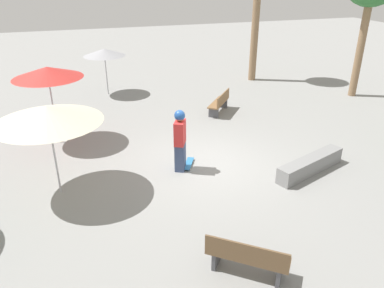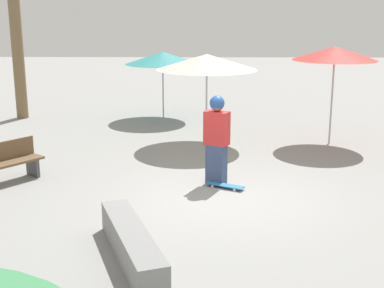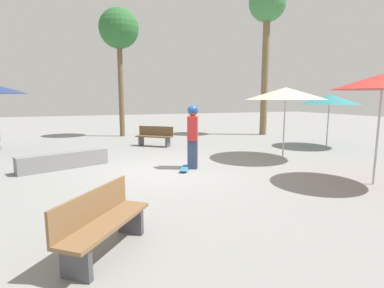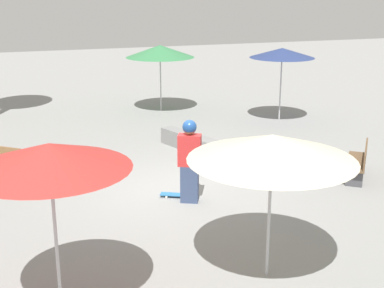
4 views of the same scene
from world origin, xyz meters
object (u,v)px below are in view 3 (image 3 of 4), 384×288
(shade_umbrella_cream, at_px, (286,94))
(palm_tree_center_right, at_px, (267,11))
(shade_umbrella_teal, at_px, (330,100))
(skateboard, at_px, (185,168))
(concrete_ledge, at_px, (64,160))
(skater_main, at_px, (193,134))
(bench_near, at_px, (103,222))
(palm_tree_far_back, at_px, (119,31))
(shade_umbrella_red, at_px, (383,82))
(bench_far, at_px, (155,136))

(shade_umbrella_cream, xyz_separation_m, palm_tree_center_right, (6.13, -3.39, 4.52))
(shade_umbrella_teal, distance_m, palm_tree_center_right, 6.69)
(skateboard, relative_size, concrete_ledge, 0.32)
(skater_main, relative_size, concrete_ledge, 0.74)
(bench_near, xyz_separation_m, shade_umbrella_teal, (5.74, -9.66, 1.57))
(skater_main, distance_m, palm_tree_far_back, 9.63)
(shade_umbrella_teal, relative_size, palm_tree_center_right, 0.30)
(skateboard, height_order, shade_umbrella_red, shade_umbrella_red)
(concrete_ledge, distance_m, palm_tree_far_back, 9.29)
(palm_tree_far_back, distance_m, palm_tree_center_right, 8.00)
(shade_umbrella_cream, bearing_deg, shade_umbrella_red, -179.19)
(skateboard, relative_size, palm_tree_center_right, 0.10)
(bench_far, bearing_deg, concrete_ledge, 80.08)
(skater_main, bearing_deg, bench_near, -8.34)
(skateboard, distance_m, shade_umbrella_red, 5.35)
(palm_tree_center_right, bearing_deg, shade_umbrella_red, 160.57)
(skateboard, bearing_deg, palm_tree_center_right, 160.01)
(skater_main, bearing_deg, palm_tree_center_right, 159.59)
(bench_far, bearing_deg, bench_near, 110.09)
(skater_main, height_order, palm_tree_center_right, palm_tree_center_right)
(bench_near, xyz_separation_m, bench_far, (8.60, -2.88, 0.00))
(concrete_ledge, relative_size, bench_near, 1.67)
(skater_main, distance_m, palm_tree_center_right, 10.89)
(skateboard, xyz_separation_m, concrete_ledge, (1.50, 3.24, 0.18))
(skater_main, height_order, shade_umbrella_red, shade_umbrella_red)
(concrete_ledge, relative_size, shade_umbrella_teal, 1.04)
(bench_far, bearing_deg, shade_umbrella_cream, 167.35)
(bench_near, height_order, shade_umbrella_red, shade_umbrella_red)
(skateboard, relative_size, shade_umbrella_cream, 0.30)
(shade_umbrella_cream, bearing_deg, skateboard, 95.56)
(skateboard, xyz_separation_m, shade_umbrella_cream, (0.36, -3.70, 2.15))
(bench_near, bearing_deg, bench_far, -159.56)
(shade_umbrella_cream, bearing_deg, palm_tree_center_right, -28.93)
(skateboard, distance_m, bench_far, 4.64)
(shade_umbrella_cream, relative_size, palm_tree_far_back, 0.40)
(palm_tree_far_back, xyz_separation_m, palm_tree_center_right, (-2.15, -7.61, 1.20))
(skater_main, height_order, shade_umbrella_teal, shade_umbrella_teal)
(skater_main, xyz_separation_m, bench_far, (4.44, 0.03, -0.58))
(concrete_ledge, distance_m, shade_umbrella_teal, 10.46)
(skateboard, distance_m, palm_tree_center_right, 11.70)
(skateboard, relative_size, palm_tree_far_back, 0.12)
(bench_near, distance_m, bench_far, 9.07)
(shade_umbrella_teal, xyz_separation_m, shade_umbrella_red, (-4.75, 3.31, 0.43))
(palm_tree_far_back, bearing_deg, skater_main, -174.42)
(bench_near, height_order, palm_tree_far_back, palm_tree_far_back)
(shade_umbrella_teal, bearing_deg, skateboard, 104.01)
(bench_far, xyz_separation_m, palm_tree_far_back, (4.02, 0.80, 5.10))
(skateboard, xyz_separation_m, palm_tree_far_back, (8.64, 0.51, 5.47))
(bench_near, xyz_separation_m, shade_umbrella_red, (1.00, -6.35, 2.00))
(shade_umbrella_cream, bearing_deg, bench_near, 124.58)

